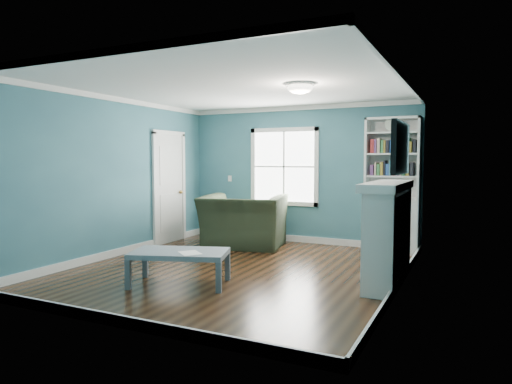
% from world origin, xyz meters
% --- Properties ---
extents(floor, '(5.00, 5.00, 0.00)m').
position_xyz_m(floor, '(0.00, 0.00, 0.00)').
color(floor, black).
rests_on(floor, ground).
extents(room_walls, '(5.00, 5.00, 5.00)m').
position_xyz_m(room_walls, '(0.00, 0.00, 1.58)').
color(room_walls, '#305E6E').
rests_on(room_walls, ground).
extents(trim, '(4.50, 5.00, 2.60)m').
position_xyz_m(trim, '(0.00, 0.00, 1.24)').
color(trim, white).
rests_on(trim, ground).
extents(window, '(1.40, 0.06, 1.50)m').
position_xyz_m(window, '(-0.30, 2.49, 1.45)').
color(window, white).
rests_on(window, room_walls).
extents(bookshelf, '(0.90, 0.35, 2.31)m').
position_xyz_m(bookshelf, '(1.77, 2.30, 0.92)').
color(bookshelf, silver).
rests_on(bookshelf, ground).
extents(fireplace, '(0.44, 1.58, 1.30)m').
position_xyz_m(fireplace, '(2.08, 0.20, 0.64)').
color(fireplace, black).
rests_on(fireplace, ground).
extents(tv, '(0.06, 1.10, 0.65)m').
position_xyz_m(tv, '(2.20, 0.20, 1.72)').
color(tv, black).
rests_on(tv, fireplace).
extents(door, '(0.12, 0.98, 2.17)m').
position_xyz_m(door, '(-2.22, 1.40, 1.07)').
color(door, silver).
rests_on(door, ground).
extents(ceiling_fixture, '(0.38, 0.38, 0.15)m').
position_xyz_m(ceiling_fixture, '(0.90, 0.10, 2.55)').
color(ceiling_fixture, white).
rests_on(ceiling_fixture, room_walls).
extents(light_switch, '(0.08, 0.01, 0.12)m').
position_xyz_m(light_switch, '(-1.50, 2.48, 1.20)').
color(light_switch, white).
rests_on(light_switch, room_walls).
extents(recliner, '(1.61, 1.22, 1.26)m').
position_xyz_m(recliner, '(-0.73, 1.60, 0.63)').
color(recliner, '#222E1D').
rests_on(recliner, ground).
extents(coffee_table, '(1.33, 1.00, 0.43)m').
position_xyz_m(coffee_table, '(-0.29, -1.01, 0.38)').
color(coffee_table, '#4C545B').
rests_on(coffee_table, ground).
extents(paper_sheet, '(0.37, 0.36, 0.00)m').
position_xyz_m(paper_sheet, '(-0.09, -1.07, 0.43)').
color(paper_sheet, white).
rests_on(paper_sheet, coffee_table).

